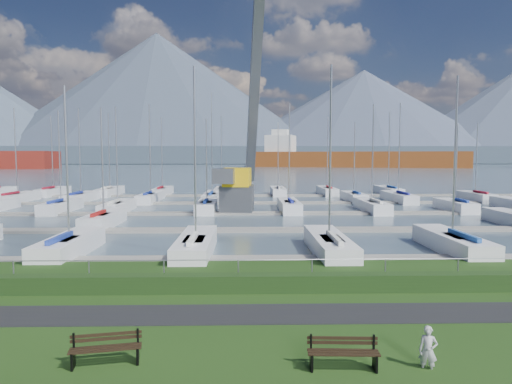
{
  "coord_description": "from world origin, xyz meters",
  "views": [
    {
      "loc": [
        -0.7,
        -18.16,
        5.4
      ],
      "look_at": [
        0.0,
        12.0,
        3.0
      ],
      "focal_mm": 32.0,
      "sensor_mm": 36.0,
      "label": 1
    }
  ],
  "objects_px": {
    "bench_left": "(106,349)",
    "crane": "(242,157)",
    "person": "(428,345)",
    "bench_right": "(343,353)"
  },
  "relations": [
    {
      "from": "bench_right",
      "to": "crane",
      "type": "bearing_deg",
      "value": 97.55
    },
    {
      "from": "person",
      "to": "crane",
      "type": "bearing_deg",
      "value": 120.89
    },
    {
      "from": "bench_right",
      "to": "person",
      "type": "height_order",
      "value": "person"
    },
    {
      "from": "bench_left",
      "to": "crane",
      "type": "bearing_deg",
      "value": 74.12
    },
    {
      "from": "crane",
      "to": "bench_left",
      "type": "bearing_deg",
      "value": -90.49
    },
    {
      "from": "person",
      "to": "crane",
      "type": "xyz_separation_m",
      "value": [
        -4.99,
        35.25,
        4.7
      ]
    },
    {
      "from": "bench_left",
      "to": "person",
      "type": "relative_size",
      "value": 1.48
    },
    {
      "from": "bench_right",
      "to": "person",
      "type": "distance_m",
      "value": 2.17
    },
    {
      "from": "bench_left",
      "to": "person",
      "type": "bearing_deg",
      "value": -13.55
    },
    {
      "from": "bench_left",
      "to": "crane",
      "type": "distance_m",
      "value": 35.31
    }
  ]
}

